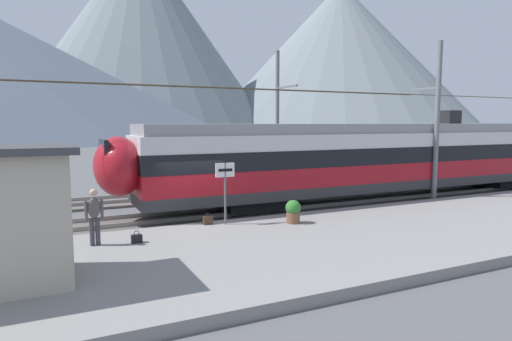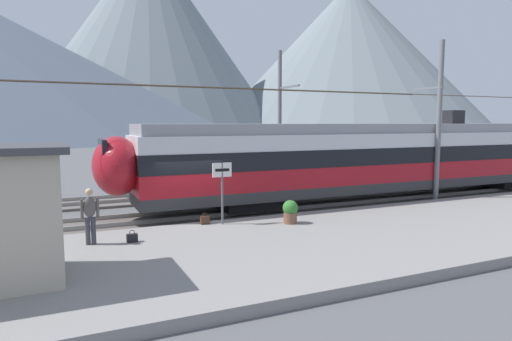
# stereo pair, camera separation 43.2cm
# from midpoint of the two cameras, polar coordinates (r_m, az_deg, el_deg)

# --- Properties ---
(ground_plane) EXTENTS (400.00, 400.00, 0.00)m
(ground_plane) POSITION_cam_midpoint_polar(r_m,az_deg,el_deg) (17.06, -9.22, -7.10)
(ground_plane) COLOR #565659
(platform_slab) EXTENTS (120.00, 7.53, 0.29)m
(platform_slab) POSITION_cam_midpoint_polar(r_m,az_deg,el_deg) (12.88, -3.43, -10.78)
(platform_slab) COLOR gray
(platform_slab) RESTS_ON ground
(track_near) EXTENTS (120.00, 3.00, 0.28)m
(track_near) POSITION_cam_midpoint_polar(r_m,az_deg,el_deg) (18.15, -10.27, -6.10)
(track_near) COLOR #5B5651
(track_near) RESTS_ON ground
(track_far) EXTENTS (120.00, 3.00, 0.28)m
(track_far) POSITION_cam_midpoint_polar(r_m,az_deg,el_deg) (22.97, -13.61, -3.57)
(track_far) COLOR #5B5651
(track_far) RESTS_ON ground
(train_near_platform) EXTENTS (27.25, 3.03, 4.27)m
(train_near_platform) POSITION_cam_midpoint_polar(r_m,az_deg,el_deg) (22.89, 15.80, 1.78)
(train_near_platform) COLOR #2D2D30
(train_near_platform) RESTS_ON track_near
(catenary_mast_mid) EXTENTS (48.21, 1.88, 7.75)m
(catenary_mast_mid) POSITION_cam_midpoint_polar(r_m,az_deg,el_deg) (22.99, 21.63, 6.07)
(catenary_mast_mid) COLOR slate
(catenary_mast_mid) RESTS_ON ground
(catenary_mast_far_side) EXTENTS (48.21, 2.51, 8.29)m
(catenary_mast_far_side) POSITION_cam_midpoint_polar(r_m,az_deg,el_deg) (27.42, 2.48, 7.08)
(catenary_mast_far_side) COLOR slate
(catenary_mast_far_side) RESTS_ON ground
(platform_sign) EXTENTS (0.70, 0.08, 2.20)m
(platform_sign) POSITION_cam_midpoint_polar(r_m,az_deg,el_deg) (15.64, -4.80, -1.16)
(platform_sign) COLOR #59595B
(platform_sign) RESTS_ON platform_slab
(passenger_walking) EXTENTS (0.53, 0.22, 1.69)m
(passenger_walking) POSITION_cam_midpoint_polar(r_m,az_deg,el_deg) (13.93, -21.02, -5.26)
(passenger_walking) COLOR #383842
(passenger_walking) RESTS_ON platform_slab
(handbag_beside_passenger) EXTENTS (0.32, 0.18, 0.38)m
(handbag_beside_passenger) POSITION_cam_midpoint_polar(r_m,az_deg,el_deg) (14.00, -16.03, -8.45)
(handbag_beside_passenger) COLOR black
(handbag_beside_passenger) RESTS_ON platform_slab
(handbag_near_sign) EXTENTS (0.32, 0.18, 0.42)m
(handbag_near_sign) POSITION_cam_midpoint_polar(r_m,az_deg,el_deg) (15.94, -7.03, -6.39)
(handbag_near_sign) COLOR #472D1E
(handbag_near_sign) RESTS_ON platform_slab
(potted_plant_platform_edge) EXTENTS (0.55, 0.55, 0.84)m
(potted_plant_platform_edge) POSITION_cam_midpoint_polar(r_m,az_deg,el_deg) (15.99, 4.05, -5.18)
(potted_plant_platform_edge) COLOR brown
(potted_plant_platform_edge) RESTS_ON platform_slab
(mountain_central_peak) EXTENTS (123.81, 123.81, 88.61)m
(mountain_central_peak) POSITION_cam_midpoint_polar(r_m,az_deg,el_deg) (221.87, -14.78, 16.53)
(mountain_central_peak) COLOR slate
(mountain_central_peak) RESTS_ON ground
(mountain_right_ridge) EXTENTS (142.54, 142.54, 74.97)m
(mountain_right_ridge) POSITION_cam_midpoint_polar(r_m,az_deg,el_deg) (241.68, 10.67, 14.12)
(mountain_right_ridge) COLOR slate
(mountain_right_ridge) RESTS_ON ground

